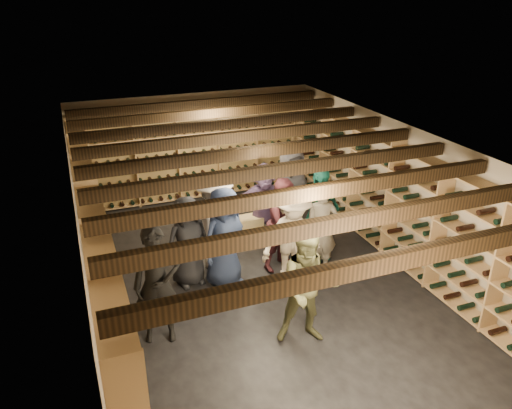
{
  "coord_description": "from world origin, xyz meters",
  "views": [
    {
      "loc": [
        -2.69,
        -6.78,
        4.62
      ],
      "look_at": [
        0.02,
        0.2,
        1.28
      ],
      "focal_mm": 35.0,
      "sensor_mm": 36.0,
      "label": 1
    }
  ],
  "objects": [
    {
      "name": "ceiling",
      "position": [
        0.0,
        0.0,
        2.4
      ],
      "size": [
        5.5,
        8.0,
        0.01
      ],
      "primitive_type": "cube",
      "color": "beige",
      "rests_on": "walls"
    },
    {
      "name": "person_1",
      "position": [
        -1.87,
        -0.97,
        0.88
      ],
      "size": [
        0.72,
        0.56,
        1.77
      ],
      "primitive_type": "imported",
      "rotation": [
        0.0,
        0.0,
        -0.23
      ],
      "color": "black",
      "rests_on": "ground"
    },
    {
      "name": "crate_stack_right",
      "position": [
        -0.26,
        1.3,
        0.26
      ],
      "size": [
        0.59,
        0.49,
        0.51
      ],
      "rotation": [
        0.0,
        0.0,
        -0.37
      ],
      "color": "tan",
      "rests_on": "ground"
    },
    {
      "name": "person_4",
      "position": [
        1.2,
        0.22,
        0.88
      ],
      "size": [
        1.12,
        0.74,
        1.76
      ],
      "primitive_type": "imported",
      "rotation": [
        0.0,
        0.0,
        0.32
      ],
      "color": "#1C7665",
      "rests_on": "ground"
    },
    {
      "name": "person_12",
      "position": [
        1.16,
        1.3,
        0.9
      ],
      "size": [
        0.97,
        0.72,
        1.81
      ],
      "primitive_type": "imported",
      "rotation": [
        0.0,
        0.0,
        0.18
      ],
      "color": "#38373C",
      "rests_on": "ground"
    },
    {
      "name": "person_0",
      "position": [
        -1.13,
        0.29,
        0.78
      ],
      "size": [
        0.84,
        0.63,
        1.55
      ],
      "primitive_type": "imported",
      "rotation": [
        0.0,
        0.0,
        0.2
      ],
      "color": "black",
      "rests_on": "ground"
    },
    {
      "name": "person_11",
      "position": [
        0.61,
        1.3,
        0.78
      ],
      "size": [
        1.49,
        0.64,
        1.56
      ],
      "primitive_type": "imported",
      "rotation": [
        0.0,
        0.0,
        -0.13
      ],
      "color": "slate",
      "rests_on": "ground"
    },
    {
      "name": "person_6",
      "position": [
        -0.58,
        0.05,
        0.86
      ],
      "size": [
        0.97,
        0.8,
        1.71
      ],
      "primitive_type": "imported",
      "rotation": [
        0.0,
        0.0,
        0.35
      ],
      "color": "#212D4D",
      "rests_on": "ground"
    },
    {
      "name": "person_9",
      "position": [
        -0.59,
        0.6,
        0.89
      ],
      "size": [
        1.33,
        1.09,
        1.79
      ],
      "primitive_type": "imported",
      "rotation": [
        0.0,
        0.0,
        0.43
      ],
      "color": "beige",
      "rests_on": "ground"
    },
    {
      "name": "ceiling_joists",
      "position": [
        0.0,
        0.0,
        2.26
      ],
      "size": [
        5.4,
        7.12,
        0.18
      ],
      "color": "black",
      "rests_on": "ground"
    },
    {
      "name": "wine_rack_right",
      "position": [
        2.57,
        0.0,
        1.08
      ],
      "size": [
        0.32,
        7.5,
        2.15
      ],
      "color": "#A67F50",
      "rests_on": "ground"
    },
    {
      "name": "crate_stack_left",
      "position": [
        0.3,
        1.3,
        0.26
      ],
      "size": [
        0.51,
        0.35,
        0.51
      ],
      "rotation": [
        0.0,
        0.0,
        0.03
      ],
      "color": "tan",
      "rests_on": "ground"
    },
    {
      "name": "ground",
      "position": [
        0.0,
        0.0,
        0.0
      ],
      "size": [
        8.0,
        8.0,
        0.0
      ],
      "primitive_type": "plane",
      "color": "black",
      "rests_on": "ground"
    },
    {
      "name": "person_3",
      "position": [
        0.44,
        -0.33,
        0.84
      ],
      "size": [
        1.1,
        0.66,
        1.67
      ],
      "primitive_type": "imported",
      "rotation": [
        0.0,
        0.0,
        0.03
      ],
      "color": "beige",
      "rests_on": "ground"
    },
    {
      "name": "wine_rack_left",
      "position": [
        -2.57,
        0.0,
        1.08
      ],
      "size": [
        0.32,
        7.5,
        2.15
      ],
      "color": "#A67F50",
      "rests_on": "ground"
    },
    {
      "name": "person_7",
      "position": [
        0.99,
        -0.29,
        0.83
      ],
      "size": [
        0.63,
        0.43,
        1.67
      ],
      "primitive_type": "imported",
      "rotation": [
        0.0,
        0.0,
        -0.06
      ],
      "color": "gray",
      "rests_on": "ground"
    },
    {
      "name": "crate_loose",
      "position": [
        1.58,
        1.3,
        0.09
      ],
      "size": [
        0.52,
        0.36,
        0.17
      ],
      "primitive_type": "cube",
      "rotation": [
        0.0,
        0.0,
        -0.07
      ],
      "color": "tan",
      "rests_on": "ground"
    },
    {
      "name": "person_2",
      "position": [
        0.03,
        -1.73,
        0.86
      ],
      "size": [
        0.99,
        0.87,
        1.71
      ],
      "primitive_type": "imported",
      "rotation": [
        0.0,
        0.0,
        -0.32
      ],
      "color": "brown",
      "rests_on": "ground"
    },
    {
      "name": "walls",
      "position": [
        0.0,
        0.0,
        1.2
      ],
      "size": [
        5.52,
        8.02,
        2.4
      ],
      "color": "tan",
      "rests_on": "ground"
    },
    {
      "name": "person_8",
      "position": [
        0.56,
        0.21,
        0.83
      ],
      "size": [
        0.99,
        0.9,
        1.66
      ],
      "primitive_type": "imported",
      "rotation": [
        0.0,
        0.0,
        0.41
      ],
      "color": "#461D23",
      "rests_on": "ground"
    },
    {
      "name": "wine_rack_back",
      "position": [
        0.0,
        3.83,
        1.07
      ],
      "size": [
        4.7,
        0.3,
        2.15
      ],
      "color": "#A67F50",
      "rests_on": "ground"
    }
  ]
}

